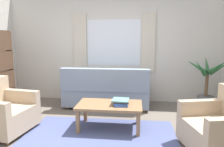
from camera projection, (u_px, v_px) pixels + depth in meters
name	position (u px, v px, depth m)	size (l,w,h in m)	color
ground_plane	(98.00, 141.00, 3.21)	(6.24, 6.24, 0.00)	#6B6056
wall_back	(114.00, 49.00, 5.22)	(5.32, 0.12, 2.60)	silver
window_with_curtains	(114.00, 43.00, 5.11)	(1.98, 0.07, 1.40)	white
area_rug	(98.00, 140.00, 3.21)	(2.43, 1.75, 0.01)	#4C5684
couch	(106.00, 91.00, 4.76)	(1.90, 0.82, 0.92)	gray
armchair_left	(1.00, 111.00, 3.47)	(0.93, 0.94, 0.88)	tan
armchair_right	(222.00, 128.00, 2.83)	(0.99, 1.01, 0.88)	tan
coffee_table	(110.00, 107.00, 3.60)	(1.10, 0.64, 0.44)	olive
book_stack_on_table	(121.00, 102.00, 3.56)	(0.29, 0.36, 0.09)	#335199
potted_plant	(207.00, 87.00, 4.58)	(0.91, 1.14, 1.19)	#56565B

